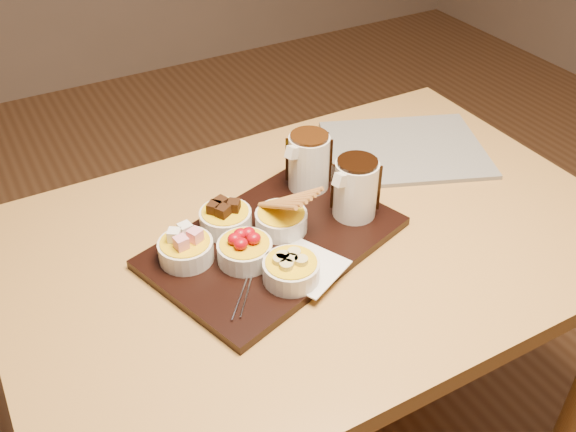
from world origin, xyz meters
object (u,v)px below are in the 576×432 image
dining_table (315,271)px  newspaper (405,149)px  serving_board (274,242)px  pitcher_milk_chocolate (309,162)px  pitcher_dark_chocolate (356,189)px  bowl_strawberries (245,252)px

dining_table → newspaper: newspaper is taller
serving_board → pitcher_milk_chocolate: 0.20m
dining_table → pitcher_milk_chocolate: 0.22m
serving_board → newspaper: 0.46m
pitcher_dark_chocolate → newspaper: bearing=15.2°
serving_board → pitcher_dark_chocolate: bearing=-20.0°
dining_table → serving_board: size_ratio=2.61×
pitcher_dark_chocolate → pitcher_milk_chocolate: size_ratio=1.00×
pitcher_dark_chocolate → pitcher_milk_chocolate: same height
dining_table → pitcher_dark_chocolate: bearing=-0.7°
serving_board → bowl_strawberries: bearing=-176.4°
dining_table → pitcher_dark_chocolate: (0.09, -0.00, 0.18)m
newspaper → serving_board: bearing=-137.9°
pitcher_milk_chocolate → newspaper: 0.29m
pitcher_milk_chocolate → newspaper: bearing=-10.3°
serving_board → pitcher_dark_chocolate: pitcher_dark_chocolate is taller
bowl_strawberries → newspaper: size_ratio=0.28×
bowl_strawberries → serving_board: bearing=21.2°
serving_board → bowl_strawberries: 0.08m
serving_board → dining_table: bearing=-21.6°
bowl_strawberries → pitcher_dark_chocolate: 0.25m
dining_table → serving_board: (-0.09, 0.01, 0.11)m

